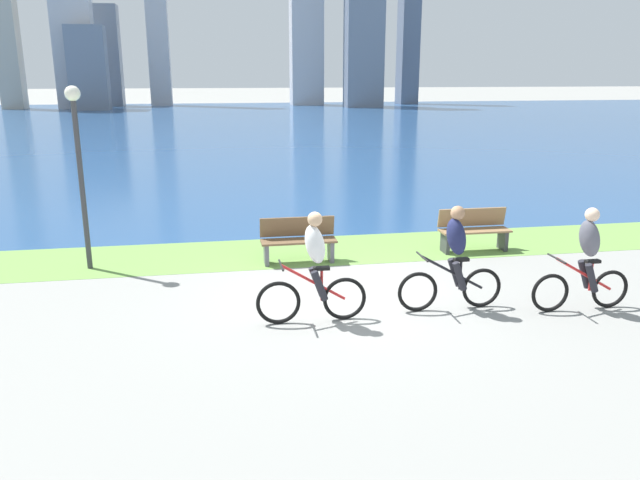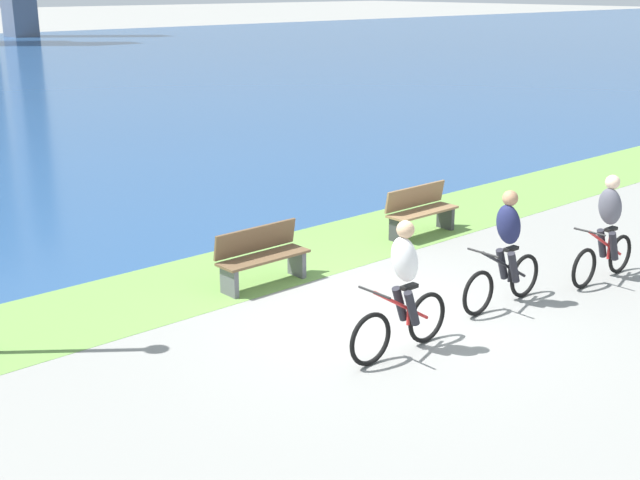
{
  "view_description": "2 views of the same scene",
  "coord_description": "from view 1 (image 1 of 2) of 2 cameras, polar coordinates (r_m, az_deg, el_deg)",
  "views": [
    {
      "loc": [
        -2.12,
        -9.65,
        3.68
      ],
      "look_at": [
        -0.32,
        0.57,
        0.86
      ],
      "focal_mm": 34.67,
      "sensor_mm": 36.0,
      "label": 1
    },
    {
      "loc": [
        -7.76,
        -7.43,
        4.44
      ],
      "look_at": [
        -0.83,
        0.4,
        1.19
      ],
      "focal_mm": 46.6,
      "sensor_mm": 36.0,
      "label": 2
    }
  ],
  "objects": [
    {
      "name": "cyclist_trailing",
      "position": [
        9.96,
        12.26,
        -1.73
      ],
      "size": [
        1.73,
        0.52,
        1.69
      ],
      "color": "black",
      "rests_on": "ground"
    },
    {
      "name": "lamppost_tall",
      "position": [
        12.37,
        -21.42,
        7.76
      ],
      "size": [
        0.28,
        0.28,
        3.46
      ],
      "color": "#38383D",
      "rests_on": "ground"
    },
    {
      "name": "city_skyline_far_shore",
      "position": [
        72.35,
        -8.79,
        19.4
      ],
      "size": [
        46.06,
        10.6,
        24.96
      ],
      "color": "#ADA899",
      "rests_on": "ground"
    },
    {
      "name": "grass_strip_bayside",
      "position": [
        13.2,
        -0.35,
        -0.98
      ],
      "size": [
        120.0,
        2.25,
        0.01
      ],
      "primitive_type": "cube",
      "color": "#6B9947",
      "rests_on": "ground"
    },
    {
      "name": "bench_far_along_path",
      "position": [
        13.51,
        14.0,
        0.9
      ],
      "size": [
        1.5,
        0.47,
        0.9
      ],
      "color": "olive",
      "rests_on": "ground"
    },
    {
      "name": "bay_water_surface",
      "position": [
        46.97,
        -7.51,
        10.57
      ],
      "size": [
        300.0,
        66.3,
        0.0
      ],
      "primitive_type": "cube",
      "color": "navy",
      "rests_on": "ground"
    },
    {
      "name": "bench_near_path",
      "position": [
        12.32,
        -2.02,
        -0.02
      ],
      "size": [
        1.5,
        0.47,
        0.9
      ],
      "color": "brown",
      "rests_on": "ground"
    },
    {
      "name": "cyclist_lead",
      "position": [
        9.24,
        -0.56,
        -2.67
      ],
      "size": [
        1.69,
        0.52,
        1.72
      ],
      "color": "black",
      "rests_on": "ground"
    },
    {
      "name": "ground_plane",
      "position": [
        10.54,
        2.27,
        -5.25
      ],
      "size": [
        300.0,
        300.0,
        0.0
      ],
      "primitive_type": "plane",
      "color": "gray"
    },
    {
      "name": "cyclist_distant_rear",
      "position": [
        10.58,
        23.35,
        -1.68
      ],
      "size": [
        1.67,
        0.52,
        1.67
      ],
      "color": "black",
      "rests_on": "ground"
    }
  ]
}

